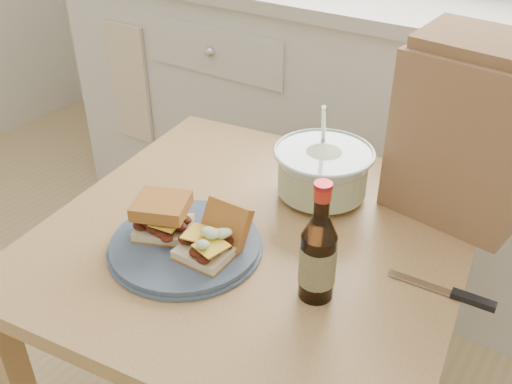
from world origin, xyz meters
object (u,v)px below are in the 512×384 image
Objects in this scene: coleslaw_bowl at (322,174)px; paper_bag at (467,138)px; plate at (185,245)px; dining_table at (255,268)px; beer_bottle at (318,256)px.

coleslaw_bowl is 0.63× the size of paper_bag.
paper_bag reaches higher than plate.
dining_table is at bearing -127.46° from paper_bag.
coleslaw_bowl is at bearing -149.31° from paper_bag.
plate reaches higher than dining_table.
dining_table is at bearing 58.16° from plate.
coleslaw_bowl is at bearing 68.32° from dining_table.
paper_bag is (0.38, 0.42, 0.16)m from plate.
paper_bag reaches higher than dining_table.
plate is 1.33× the size of coleslaw_bowl.
beer_bottle is at bearing -34.36° from dining_table.
beer_bottle is at bearing -63.13° from coleslaw_bowl.
dining_table is 4.23× the size of coleslaw_bowl.
coleslaw_bowl is (0.12, 0.31, 0.05)m from plate.
beer_bottle reaches higher than plate.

